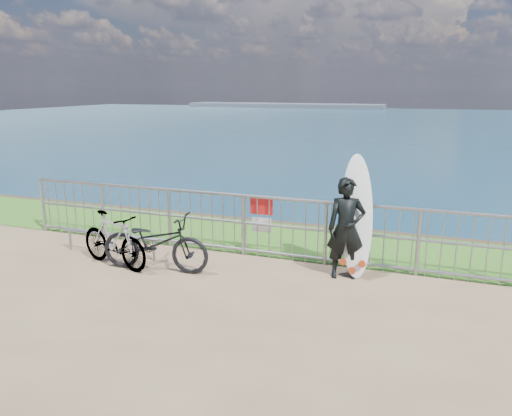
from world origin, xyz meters
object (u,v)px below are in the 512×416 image
at_px(surfer, 346,229).
at_px(bicycle_near, 155,243).
at_px(surfboard, 356,221).
at_px(bicycle_far, 114,240).

relative_size(surfer, bicycle_near, 0.88).
height_order(surfer, surfboard, surfboard).
height_order(bicycle_near, bicycle_far, bicycle_near).
bearing_deg(surfboard, bicycle_near, -163.71).
height_order(surfer, bicycle_near, surfer).
bearing_deg(surfer, bicycle_far, 175.38).
distance_m(bicycle_near, bicycle_far, 0.76).
distance_m(surfboard, bicycle_far, 4.03).
height_order(surfboard, bicycle_far, surfboard).
bearing_deg(surfboard, surfer, -134.59).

